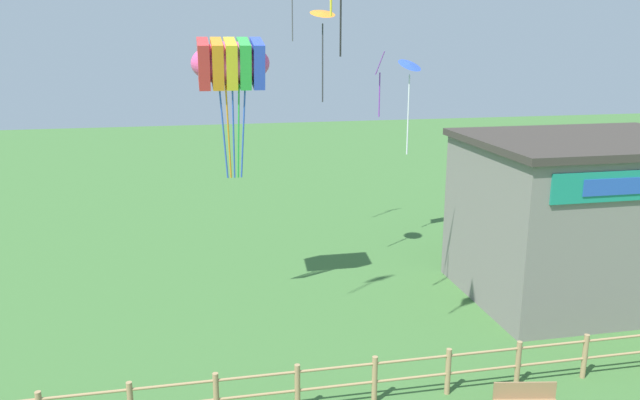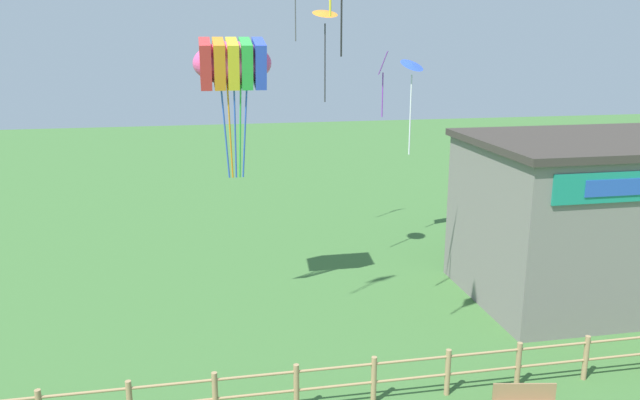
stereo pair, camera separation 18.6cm
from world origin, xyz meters
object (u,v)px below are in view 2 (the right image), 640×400
kite_orange_delta (325,18)px  kite_rainbow_parafoil (232,64)px  kite_blue_delta (412,72)px  kite_purple_streamer (383,71)px  seaside_building (588,218)px

kite_orange_delta → kite_rainbow_parafoil: bearing=-149.1°
kite_blue_delta → kite_purple_streamer: size_ratio=1.23×
kite_rainbow_parafoil → kite_orange_delta: 4.21m
seaside_building → kite_blue_delta: 7.94m
kite_orange_delta → kite_blue_delta: bearing=-32.8°
seaside_building → kite_purple_streamer: bearing=130.0°
kite_blue_delta → kite_rainbow_parafoil: bearing=-177.1°
kite_blue_delta → kite_orange_delta: bearing=147.2°
kite_rainbow_parafoil → kite_orange_delta: bearing=30.9°
kite_blue_delta → kite_purple_streamer: 4.62m
kite_blue_delta → seaside_building: bearing=-18.7°
seaside_building → kite_orange_delta: bearing=156.6°
kite_rainbow_parafoil → kite_orange_delta: size_ratio=1.37×
kite_purple_streamer → kite_blue_delta: bearing=-94.5°
kite_purple_streamer → kite_orange_delta: bearing=-136.4°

